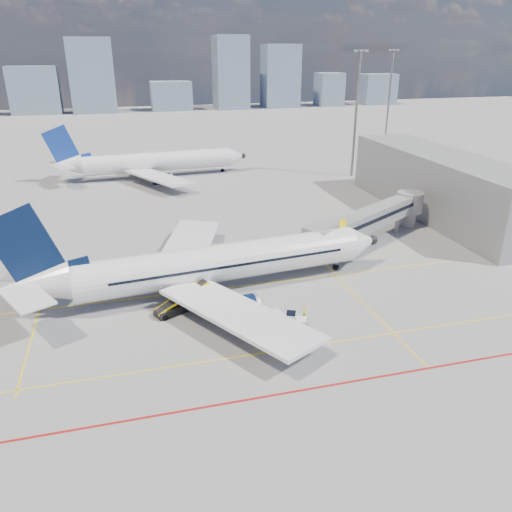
{
  "coord_description": "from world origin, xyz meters",
  "views": [
    {
      "loc": [
        -9.83,
        -43.02,
        25.65
      ],
      "look_at": [
        3.6,
        7.08,
        4.0
      ],
      "focal_mm": 35.0,
      "sensor_mm": 36.0,
      "label": 1
    }
  ],
  "objects_px": {
    "baggage_tug": "(294,320)",
    "ramp_worker": "(304,313)",
    "belt_loader": "(176,306)",
    "main_aircraft": "(207,265)",
    "second_aircraft": "(150,162)",
    "cargo_dolly": "(266,325)"
  },
  "relations": [
    {
      "from": "main_aircraft",
      "to": "belt_loader",
      "type": "bearing_deg",
      "value": -141.32
    },
    {
      "from": "main_aircraft",
      "to": "ramp_worker",
      "type": "bearing_deg",
      "value": -52.97
    },
    {
      "from": "second_aircraft",
      "to": "baggage_tug",
      "type": "relative_size",
      "value": 16.13
    },
    {
      "from": "second_aircraft",
      "to": "cargo_dolly",
      "type": "xyz_separation_m",
      "value": [
        6.1,
        -67.84,
        -2.06
      ]
    },
    {
      "from": "main_aircraft",
      "to": "baggage_tug",
      "type": "bearing_deg",
      "value": -61.73
    },
    {
      "from": "baggage_tug",
      "to": "cargo_dolly",
      "type": "xyz_separation_m",
      "value": [
        -3.11,
        -0.86,
        0.4
      ]
    },
    {
      "from": "main_aircraft",
      "to": "second_aircraft",
      "type": "bearing_deg",
      "value": 86.43
    },
    {
      "from": "second_aircraft",
      "to": "belt_loader",
      "type": "bearing_deg",
      "value": -95.36
    },
    {
      "from": "second_aircraft",
      "to": "cargo_dolly",
      "type": "bearing_deg",
      "value": -88.64
    },
    {
      "from": "belt_loader",
      "to": "ramp_worker",
      "type": "bearing_deg",
      "value": -46.73
    },
    {
      "from": "baggage_tug",
      "to": "cargo_dolly",
      "type": "relative_size",
      "value": 0.62
    },
    {
      "from": "cargo_dolly",
      "to": "belt_loader",
      "type": "relative_size",
      "value": 0.67
    },
    {
      "from": "belt_loader",
      "to": "baggage_tug",
      "type": "bearing_deg",
      "value": -54.01
    },
    {
      "from": "second_aircraft",
      "to": "baggage_tug",
      "type": "xyz_separation_m",
      "value": [
        9.2,
        -66.98,
        -2.46
      ]
    },
    {
      "from": "main_aircraft",
      "to": "second_aircraft",
      "type": "xyz_separation_m",
      "value": [
        -2.36,
        56.92,
        0.0
      ]
    },
    {
      "from": "second_aircraft",
      "to": "ramp_worker",
      "type": "xyz_separation_m",
      "value": [
        10.72,
        -65.88,
        -2.47
      ]
    },
    {
      "from": "ramp_worker",
      "to": "cargo_dolly",
      "type": "bearing_deg",
      "value": 131.06
    },
    {
      "from": "baggage_tug",
      "to": "ramp_worker",
      "type": "distance_m",
      "value": 1.87
    },
    {
      "from": "baggage_tug",
      "to": "main_aircraft",
      "type": "bearing_deg",
      "value": 147.72
    },
    {
      "from": "cargo_dolly",
      "to": "ramp_worker",
      "type": "relative_size",
      "value": 2.81
    },
    {
      "from": "main_aircraft",
      "to": "ramp_worker",
      "type": "height_order",
      "value": "main_aircraft"
    },
    {
      "from": "baggage_tug",
      "to": "ramp_worker",
      "type": "xyz_separation_m",
      "value": [
        1.51,
        1.09,
        -0.01
      ]
    }
  ]
}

